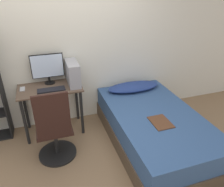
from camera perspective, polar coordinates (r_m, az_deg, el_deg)
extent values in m
plane|color=#846647|center=(2.91, -5.30, -20.58)|extent=(14.00, 14.00, 0.00)
cube|color=silver|center=(3.44, -11.80, 11.57)|extent=(8.00, 0.05, 2.50)
cube|color=brown|center=(3.32, -15.93, 1.35)|extent=(0.91, 0.52, 0.02)
cylinder|color=black|center=(3.34, -21.79, -7.10)|extent=(0.04, 0.04, 0.74)
cylinder|color=black|center=(3.36, -7.90, -5.03)|extent=(0.04, 0.04, 0.74)
cylinder|color=black|center=(3.70, -21.67, -3.54)|extent=(0.04, 0.04, 0.74)
cylinder|color=black|center=(3.71, -9.19, -1.69)|extent=(0.04, 0.04, 0.74)
cube|color=black|center=(3.47, -26.95, 1.36)|extent=(0.02, 0.28, 1.62)
cylinder|color=black|center=(3.25, -13.94, -14.84)|extent=(0.52, 0.52, 0.03)
cylinder|color=black|center=(3.11, -14.39, -11.87)|extent=(0.05, 0.05, 0.40)
cube|color=black|center=(2.98, -14.89, -8.55)|extent=(0.45, 0.45, 0.04)
cube|color=black|center=(2.64, -15.28, -5.70)|extent=(0.40, 0.04, 0.57)
cube|color=#4C3D2D|center=(3.35, 10.55, -10.74)|extent=(1.17, 2.04, 0.23)
cube|color=#33517F|center=(3.19, 10.95, -7.08)|extent=(1.13, 2.00, 0.29)
ellipsoid|color=navy|center=(3.68, 5.65, 1.78)|extent=(0.89, 0.36, 0.11)
cube|color=#56331E|center=(2.92, 12.59, -7.33)|extent=(0.24, 0.32, 0.01)
cylinder|color=black|center=(3.46, -15.94, 2.73)|extent=(0.16, 0.16, 0.01)
cylinder|color=black|center=(3.44, -16.05, 3.54)|extent=(0.04, 0.04, 0.10)
cube|color=black|center=(3.37, -16.53, 6.93)|extent=(0.47, 0.01, 0.36)
cube|color=silver|center=(3.36, -16.52, 6.88)|extent=(0.45, 0.01, 0.34)
cube|color=black|center=(3.22, -15.57, 0.95)|extent=(0.39, 0.14, 0.02)
cube|color=#99999E|center=(3.29, -10.23, 5.25)|extent=(0.17, 0.44, 0.34)
cube|color=#B7B7BC|center=(3.39, -22.37, 1.10)|extent=(0.07, 0.14, 0.01)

